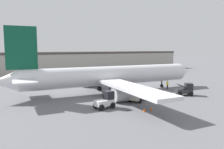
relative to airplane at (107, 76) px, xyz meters
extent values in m
plane|color=slate|center=(1.06, -0.16, -3.15)|extent=(400.00, 400.00, 0.00)
cube|color=#ADA89E|center=(5.54, 36.74, 0.15)|extent=(99.49, 12.48, 6.60)
cube|color=#47423D|center=(5.54, 36.74, 3.80)|extent=(99.49, 12.73, 0.70)
cylinder|color=white|center=(1.06, -0.16, 0.09)|extent=(33.30, 8.65, 3.59)
cone|color=white|center=(18.85, -2.94, 0.09)|extent=(3.38, 3.92, 3.52)
cone|color=white|center=(-17.27, 2.69, 0.09)|extent=(4.42, 3.98, 3.41)
cube|color=white|center=(1.00, 10.25, -0.53)|extent=(6.44, 17.38, 0.50)
cube|color=white|center=(-2.17, -10.07, -0.53)|extent=(6.44, 17.38, 0.50)
cylinder|color=#B7B7BC|center=(0.61, 7.74, -1.91)|extent=(3.80, 2.89, 2.39)
cylinder|color=#B7B7BC|center=(-1.77, -7.56, -1.91)|extent=(3.80, 2.89, 2.39)
cube|color=#0C4C33|center=(-14.61, 2.28, 5.30)|extent=(4.78, 1.09, 6.83)
cube|color=white|center=(-14.00, 6.17, 0.45)|extent=(3.85, 4.75, 0.24)
cube|color=white|center=(-15.22, -1.62, 0.45)|extent=(3.85, 4.75, 0.24)
cylinder|color=#38383D|center=(12.84, -2.00, -2.42)|extent=(0.28, 0.28, 1.45)
cylinder|color=black|center=(12.84, -2.00, -2.80)|extent=(0.75, 0.45, 0.70)
cylinder|color=#38383D|center=(-0.94, -2.21, -2.42)|extent=(0.28, 0.28, 1.45)
cylinder|color=black|center=(-0.94, -2.21, -2.70)|extent=(0.94, 0.48, 0.90)
cylinder|color=#38383D|center=(-0.22, 2.39, -2.42)|extent=(0.28, 0.28, 1.45)
cylinder|color=black|center=(-0.22, 2.39, -2.70)|extent=(0.94, 0.48, 0.90)
cylinder|color=#1E2338|center=(12.35, -4.03, -2.73)|extent=(0.28, 0.28, 0.84)
cylinder|color=yellow|center=(12.35, -4.03, -1.98)|extent=(0.38, 0.38, 0.66)
sphere|color=tan|center=(12.35, -4.03, -1.53)|extent=(0.24, 0.24, 0.24)
cube|color=beige|center=(0.46, -8.42, -2.40)|extent=(3.99, 3.16, 0.76)
cube|color=black|center=(1.37, -7.97, -1.47)|extent=(2.11, 2.11, 1.09)
cylinder|color=black|center=(1.98, -8.64, -2.78)|extent=(0.79, 0.58, 0.74)
cylinder|color=black|center=(1.20, -7.08, -2.78)|extent=(0.79, 0.58, 0.74)
cylinder|color=black|center=(-0.27, -9.76, -2.78)|extent=(0.79, 0.58, 0.74)
cylinder|color=black|center=(-1.05, -8.20, -2.78)|extent=(0.79, 0.58, 0.74)
cube|color=#2D2D33|center=(10.18, -9.85, -2.40)|extent=(3.12, 2.84, 0.74)
cube|color=black|center=(10.80, -10.30, -1.50)|extent=(1.78, 1.81, 1.06)
cube|color=#333333|center=(9.78, -9.56, -1.42)|extent=(2.01, 1.87, 0.68)
cylinder|color=black|center=(10.52, -11.03, -2.77)|extent=(0.79, 0.68, 0.77)
cylinder|color=black|center=(11.40, -9.80, -2.77)|extent=(0.79, 0.68, 0.77)
cylinder|color=black|center=(8.95, -9.89, -2.77)|extent=(0.79, 0.68, 0.77)
cylinder|color=black|center=(9.84, -8.67, -2.77)|extent=(0.79, 0.68, 0.77)
cube|color=silver|center=(-6.42, -9.12, -2.33)|extent=(2.76, 1.54, 0.82)
cube|color=black|center=(-5.67, -9.08, -1.33)|extent=(1.25, 1.32, 1.17)
cylinder|color=black|center=(-5.44, -9.77, -2.73)|extent=(0.84, 0.32, 0.83)
cylinder|color=black|center=(-5.51, -8.37, -2.73)|extent=(0.84, 0.32, 0.83)
cylinder|color=black|center=(-7.32, -9.87, -2.73)|extent=(0.84, 0.32, 0.83)
cylinder|color=black|center=(-7.40, -8.47, -2.73)|extent=(0.84, 0.32, 0.83)
cone|color=#EF590F|center=(-2.92, -13.56, -2.87)|extent=(0.36, 0.36, 0.55)
cone|color=#EF590F|center=(-1.72, -13.57, -2.87)|extent=(0.36, 0.36, 0.55)
camera|label=1|loc=(-22.37, -34.34, 5.14)|focal=35.00mm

